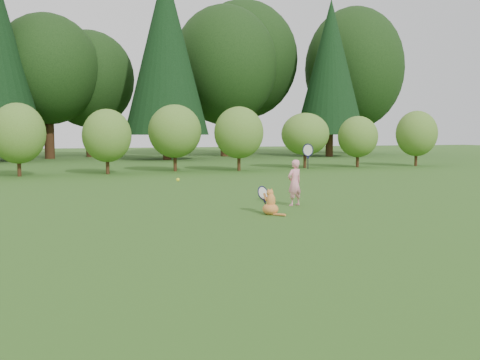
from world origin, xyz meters
name	(u,v)px	position (x,y,z in m)	size (l,w,h in m)	color
ground	(244,223)	(0.00, 0.00, 0.00)	(100.00, 100.00, 0.00)	#264C15
shrub_row	(136,138)	(0.00, 13.00, 1.40)	(28.00, 3.00, 2.80)	#4D7424
woodland_backdrop	(108,30)	(0.00, 23.00, 7.50)	(48.00, 10.00, 15.00)	black
child	(295,182)	(1.84, 1.78, 0.54)	(0.59, 0.36, 1.53)	pink
cat	(270,201)	(0.83, 0.79, 0.27)	(0.39, 0.74, 0.69)	#C07025
tennis_ball	(178,180)	(-1.16, 0.18, 0.80)	(0.06, 0.06, 0.06)	yellow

